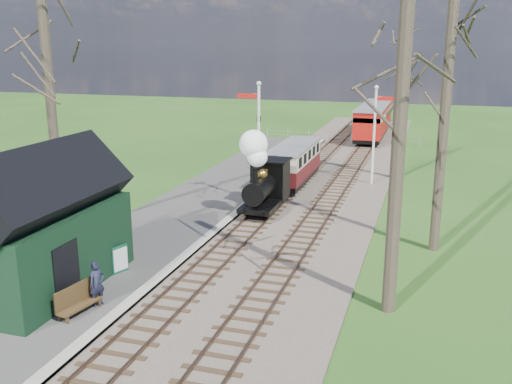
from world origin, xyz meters
TOP-DOWN VIEW (x-y plane):
  - ground at (0.00, 0.00)m, footprint 140.00×140.00m
  - distant_hills at (1.40, 64.38)m, footprint 114.40×48.00m
  - ballast_bed at (1.30, 22.00)m, footprint 8.00×60.00m
  - track_near at (0.00, 22.00)m, footprint 1.60×60.00m
  - track_far at (2.60, 22.00)m, footprint 1.60×60.00m
  - platform at (-3.50, 14.00)m, footprint 5.00×44.00m
  - coping_strip at (-1.20, 14.00)m, footprint 0.40×44.00m
  - station_shed at (-4.30, 4.00)m, footprint 3.25×6.30m
  - semaphore_near at (-0.77, 16.00)m, footprint 1.22×0.24m
  - semaphore_far at (4.37, 22.00)m, footprint 1.22×0.24m
  - bare_trees at (1.33, 10.10)m, footprint 15.51×22.39m
  - fence_line at (0.30, 36.00)m, footprint 12.60×0.08m
  - locomotive at (-0.01, 14.53)m, footprint 1.63×3.81m
  - coach at (0.00, 20.59)m, footprint 1.91×6.54m
  - red_carriage_a at (2.60, 36.27)m, footprint 2.23×5.53m
  - red_carriage_b at (2.60, 41.77)m, footprint 2.23×5.53m
  - sign_board at (-2.67, 5.83)m, footprint 0.32×0.65m
  - bench at (-2.31, 2.71)m, footprint 0.71×1.57m
  - person at (-2.00, 3.36)m, footprint 0.52×0.61m

SIDE VIEW (x-z plane):
  - distant_hills at x=1.40m, z-range -27.22..-5.20m
  - ground at x=0.00m, z-range 0.00..0.00m
  - ballast_bed at x=1.30m, z-range 0.00..0.10m
  - track_near at x=0.00m, z-range 0.02..0.17m
  - track_far at x=2.60m, z-range 0.02..0.17m
  - platform at x=-3.50m, z-range 0.00..0.20m
  - coping_strip at x=-1.20m, z-range 0.00..0.21m
  - fence_line at x=0.30m, z-range 0.05..1.05m
  - bench at x=-2.31m, z-range 0.17..1.04m
  - sign_board at x=-2.67m, z-range 0.20..1.18m
  - person at x=-2.00m, z-range 0.20..1.61m
  - coach at x=0.00m, z-range 0.40..2.40m
  - red_carriage_a at x=2.60m, z-range 0.43..2.78m
  - red_carriage_b at x=2.60m, z-range 0.43..2.78m
  - locomotive at x=-0.01m, z-range -0.14..3.95m
  - station_shed at x=-4.30m, z-range -0.12..4.66m
  - semaphore_far at x=4.37m, z-range 0.49..6.21m
  - semaphore_near at x=-0.77m, z-range 0.51..6.73m
  - bare_trees at x=1.33m, z-range -0.79..11.21m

